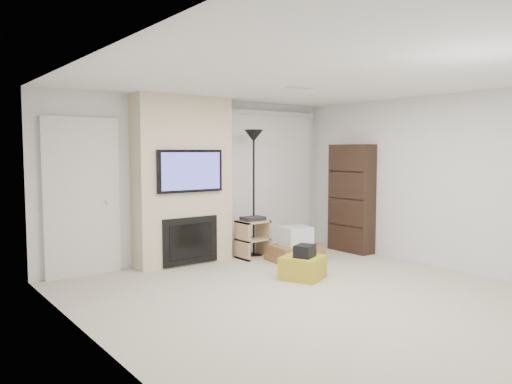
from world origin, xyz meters
TOP-DOWN VIEW (x-y plane):
  - floor at (0.00, 0.00)m, footprint 5.00×5.50m
  - ceiling at (0.00, 0.00)m, footprint 5.00×5.50m
  - wall_back at (0.00, 2.75)m, footprint 5.00×0.00m
  - wall_left at (-2.50, 0.00)m, footprint 0.00×5.50m
  - wall_right at (2.50, 0.00)m, footprint 0.00×5.50m
  - hvac_vent at (0.40, 0.80)m, footprint 0.35×0.18m
  - ottoman at (0.46, 0.78)m, footprint 0.66×0.66m
  - black_bag at (0.45, 0.73)m, footprint 0.35×0.32m
  - fireplace_wall at (-0.35, 2.54)m, footprint 1.50×0.47m
  - entry_door at (-1.80, 2.71)m, footprint 1.02×0.11m
  - vertical_blinds at (1.40, 2.70)m, footprint 1.98×0.10m
  - floor_lamp at (0.78, 2.29)m, footprint 0.30×0.30m
  - av_stand at (0.70, 2.21)m, footprint 0.45×0.38m
  - box_stack at (1.13, 1.67)m, footprint 0.85×0.68m
  - bookshelf at (2.34, 1.64)m, footprint 0.30×0.80m

SIDE VIEW (x-z plane):
  - floor at x=0.00m, z-range 0.00..0.00m
  - ottoman at x=0.46m, z-range 0.00..0.30m
  - box_stack at x=1.13m, z-range -0.06..0.46m
  - av_stand at x=0.70m, z-range 0.02..0.68m
  - black_bag at x=0.45m, z-range 0.30..0.46m
  - bookshelf at x=2.34m, z-range 0.00..1.80m
  - entry_door at x=-1.80m, z-range -0.02..2.12m
  - fireplace_wall at x=-0.35m, z-range -0.01..2.49m
  - wall_back at x=0.00m, z-range 0.00..2.50m
  - wall_left at x=-2.50m, z-range 0.00..2.50m
  - wall_right at x=2.50m, z-range 0.00..2.50m
  - vertical_blinds at x=1.40m, z-range 0.09..2.46m
  - floor_lamp at x=0.78m, z-range 0.58..2.61m
  - hvac_vent at x=0.40m, z-range 2.49..2.50m
  - ceiling at x=0.00m, z-range 2.50..2.50m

